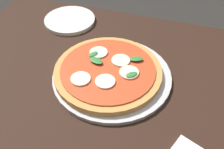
{
  "coord_description": "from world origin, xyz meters",
  "views": [
    {
      "loc": [
        0.14,
        -0.48,
        1.31
      ],
      "look_at": [
        -0.03,
        0.04,
        0.78
      ],
      "focal_mm": 41.25,
      "sensor_mm": 36.0,
      "label": 1
    }
  ],
  "objects_px": {
    "dining_table": "(115,116)",
    "serving_tray": "(112,75)",
    "pizza": "(108,71)",
    "plate_white": "(70,20)"
  },
  "relations": [
    {
      "from": "serving_tray",
      "to": "pizza",
      "type": "bearing_deg",
      "value": -168.8
    },
    {
      "from": "pizza",
      "to": "plate_white",
      "type": "height_order",
      "value": "pizza"
    },
    {
      "from": "dining_table",
      "to": "serving_tray",
      "type": "bearing_deg",
      "value": 120.14
    },
    {
      "from": "pizza",
      "to": "plate_white",
      "type": "relative_size",
      "value": 1.65
    },
    {
      "from": "dining_table",
      "to": "serving_tray",
      "type": "xyz_separation_m",
      "value": [
        -0.03,
        0.04,
        0.13
      ]
    },
    {
      "from": "plate_white",
      "to": "serving_tray",
      "type": "bearing_deg",
      "value": -44.17
    },
    {
      "from": "serving_tray",
      "to": "plate_white",
      "type": "relative_size",
      "value": 1.83
    },
    {
      "from": "serving_tray",
      "to": "pizza",
      "type": "height_order",
      "value": "pizza"
    },
    {
      "from": "dining_table",
      "to": "serving_tray",
      "type": "relative_size",
      "value": 3.25
    },
    {
      "from": "dining_table",
      "to": "pizza",
      "type": "relative_size",
      "value": 3.6
    }
  ]
}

